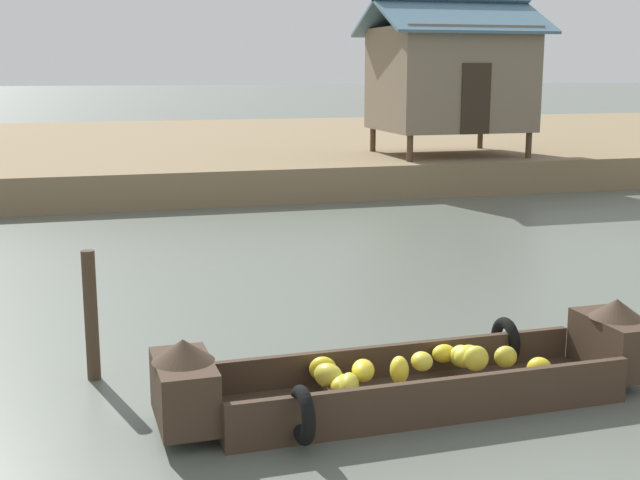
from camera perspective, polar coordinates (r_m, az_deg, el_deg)
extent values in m
plane|color=#596056|center=(13.44, 2.04, -2.47)|extent=(300.00, 300.00, 0.00)
cube|color=#7F6B4C|center=(30.05, -8.06, 5.98)|extent=(160.00, 20.00, 0.85)
cube|color=#3D2D21|center=(8.52, 6.38, -10.47)|extent=(4.01, 1.24, 0.12)
cube|color=#3D2D21|center=(8.90, 5.05, -7.94)|extent=(3.98, 0.19, 0.33)
cube|color=#3D2D21|center=(8.00, 7.94, -10.28)|extent=(3.98, 0.19, 0.33)
cube|color=#3D2D21|center=(9.49, 19.02, -6.54)|extent=(0.53, 0.97, 0.56)
cone|color=#3D2D21|center=(9.39, 19.17, -4.33)|extent=(0.58, 0.58, 0.20)
cube|color=#3D2D21|center=(7.82, -9.04, -9.91)|extent=(0.53, 0.97, 0.56)
cone|color=#3D2D21|center=(7.69, -9.13, -7.26)|extent=(0.58, 0.58, 0.20)
cube|color=#3D2D21|center=(8.15, 0.86, -9.62)|extent=(0.23, 1.02, 0.05)
torus|color=black|center=(9.55, 12.26, -6.59)|extent=(0.13, 0.52, 0.52)
torus|color=black|center=(7.44, -1.19, -11.61)|extent=(0.13, 0.52, 0.52)
ellipsoid|color=yellow|center=(8.57, 10.37, -7.78)|extent=(0.27, 0.22, 0.25)
ellipsoid|color=yellow|center=(8.24, 5.31, -8.63)|extent=(0.24, 0.29, 0.27)
ellipsoid|color=yellow|center=(8.89, 8.26, -7.50)|extent=(0.31, 0.28, 0.19)
ellipsoid|color=yellow|center=(8.40, 6.81, -8.03)|extent=(0.24, 0.27, 0.18)
ellipsoid|color=yellow|center=(7.94, 1.94, -9.69)|extent=(0.28, 0.35, 0.24)
ellipsoid|color=yellow|center=(8.78, 9.81, -7.66)|extent=(0.40, 0.36, 0.23)
ellipsoid|color=yellow|center=(8.83, 9.39, -7.63)|extent=(0.33, 0.33, 0.22)
ellipsoid|color=yellow|center=(8.04, 1.49, -9.64)|extent=(0.34, 0.36, 0.19)
ellipsoid|color=gold|center=(8.13, 0.56, -9.03)|extent=(0.35, 0.38, 0.23)
ellipsoid|color=yellow|center=(8.78, 14.44, -8.36)|extent=(0.34, 0.34, 0.24)
ellipsoid|color=gold|center=(8.99, 12.27, -7.61)|extent=(0.29, 0.27, 0.22)
ellipsoid|color=yellow|center=(8.26, 2.89, -8.68)|extent=(0.32, 0.39, 0.20)
ellipsoid|color=yellow|center=(8.42, 0.20, -8.61)|extent=(0.32, 0.28, 0.25)
cylinder|color=#4C3826|center=(22.10, 6.02, 6.10)|extent=(0.16, 0.16, 0.68)
cylinder|color=#4C3826|center=(23.56, 13.75, 6.16)|extent=(0.16, 0.16, 0.68)
cylinder|color=#4C3826|center=(24.79, 3.55, 6.71)|extent=(0.16, 0.16, 0.68)
cylinder|color=#4C3826|center=(26.10, 10.64, 6.78)|extent=(0.16, 0.16, 0.68)
cube|color=#7A6B56|center=(24.00, 8.64, 10.56)|extent=(3.79, 3.28, 2.75)
cube|color=#2D2319|center=(22.51, 10.36, 9.24)|extent=(0.80, 0.04, 1.80)
cube|color=slate|center=(23.29, 9.62, 14.60)|extent=(4.49, 2.13, 1.02)
cube|color=slate|center=(24.78, 7.96, 14.45)|extent=(4.49, 2.13, 1.02)
cylinder|color=#423323|center=(9.23, -15.03, -4.90)|extent=(0.14, 0.14, 1.39)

